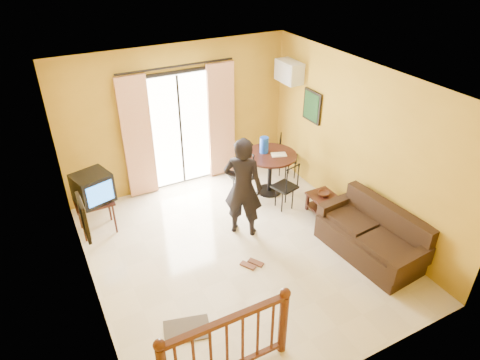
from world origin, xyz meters
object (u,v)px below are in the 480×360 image
television (93,188)px  dining_table (270,162)px  sofa (373,237)px  coffee_table (328,206)px  standing_person (243,187)px

television → dining_table: television is taller
dining_table → sofa: 2.42m
coffee_table → sofa: sofa is taller
dining_table → television: bearing=174.8°
coffee_table → standing_person: size_ratio=0.47×
dining_table → coffee_table: dining_table is taller
television → dining_table: bearing=-21.5°
dining_table → sofa: (0.49, -2.34, -0.34)m
sofa → standing_person: bearing=132.1°
dining_table → standing_person: 1.40m
dining_table → standing_person: bearing=-140.3°
standing_person → television: bearing=13.1°
dining_table → standing_person: size_ratio=0.56×
coffee_table → standing_person: 1.71m
television → sofa: television is taller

